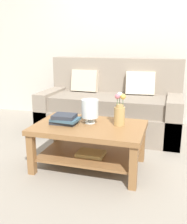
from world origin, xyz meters
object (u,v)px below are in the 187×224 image
book_stack_main (65,119)px  flower_pitcher (120,112)px  couch (111,108)px  glass_hurricane_vase (90,109)px  coffee_table (89,137)px

book_stack_main → flower_pitcher: 0.57m
couch → glass_hurricane_vase: 1.12m
glass_hurricane_vase → couch: bearing=91.5°
flower_pitcher → couch: bearing=107.4°
flower_pitcher → book_stack_main: bearing=-168.3°
coffee_table → book_stack_main: bearing=-174.1°
glass_hurricane_vase → flower_pitcher: (0.31, 0.01, -0.01)m
coffee_table → flower_pitcher: bearing=16.7°
book_stack_main → glass_hurricane_vase: 0.28m
couch → book_stack_main: 1.22m
coffee_table → glass_hurricane_vase: (-0.02, 0.07, 0.28)m
book_stack_main → coffee_table: bearing=5.9°
couch → coffee_table: size_ratio=1.74×
couch → flower_pitcher: couch is taller
couch → book_stack_main: couch is taller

